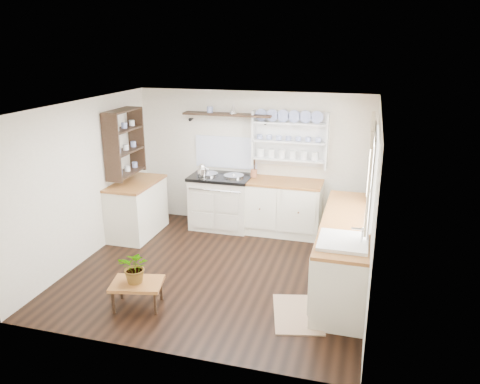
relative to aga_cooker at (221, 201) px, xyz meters
The scene contains 19 objects.
floor 1.70m from the aga_cooker, 73.65° to the right, with size 4.00×3.80×0.01m, color black.
wall_back 0.89m from the aga_cooker, 35.65° to the left, with size 4.00×0.02×2.30m, color beige.
wall_right 3.00m from the aga_cooker, 32.54° to the right, with size 0.02×3.80×2.30m, color beige.
wall_left 2.30m from the aga_cooker, 134.44° to the right, with size 0.02×3.80×2.30m, color beige.
ceiling 2.46m from the aga_cooker, 73.65° to the right, with size 4.00×3.80×0.01m, color white.
window 3.00m from the aga_cooker, 30.51° to the right, with size 0.08×1.55×1.22m.
aga_cooker is the anchor object (origin of this frame).
back_cabinets 1.06m from the aga_cooker, ahead, with size 1.27×0.63×0.90m.
right_cabinets 2.61m from the aga_cooker, 34.22° to the right, with size 0.62×2.43×0.90m.
belfast_sink 3.12m from the aga_cooker, 45.77° to the right, with size 0.55×0.60×0.45m.
left_cabinets 1.41m from the aga_cooker, 151.62° to the right, with size 0.62×1.13×0.90m.
plate_rack 1.58m from the aga_cooker, 14.82° to the left, with size 1.20×0.22×0.90m.
high_shelf 1.46m from the aga_cooker, 73.72° to the left, with size 1.50×0.29×0.16m.
left_shelving 1.88m from the aga_cooker, 154.10° to the right, with size 0.28×0.80×1.05m, color black.
kettle 0.64m from the aga_cooker, 156.86° to the right, with size 0.16×0.16×0.20m, color silver, non-canonical shape.
utensil_crock 0.75m from the aga_cooker, 11.48° to the left, with size 0.11×0.11×0.13m, color #9E5B39.
center_table 2.74m from the aga_cooker, 93.88° to the right, with size 0.68×0.55×0.33m.
potted_plant 2.73m from the aga_cooker, 93.88° to the right, with size 0.37×0.32×0.41m, color #3F7233.
floor_rug 2.97m from the aga_cooker, 54.46° to the right, with size 0.55×0.85×0.02m, color #85674D.
Camera 1 is at (1.88, -5.62, 3.06)m, focal length 35.00 mm.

